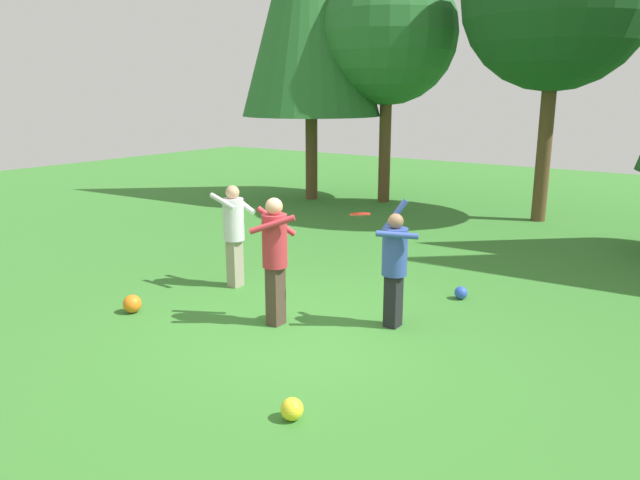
% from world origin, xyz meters
% --- Properties ---
extents(ground_plane, '(40.00, 40.00, 0.00)m').
position_xyz_m(ground_plane, '(0.00, 0.00, 0.00)').
color(ground_plane, '#387A2D').
extents(person_thrower, '(0.65, 0.66, 1.74)m').
position_xyz_m(person_thrower, '(0.85, 0.89, 0.94)').
color(person_thrower, black).
rests_on(person_thrower, ground_plane).
extents(person_catcher, '(0.74, 0.71, 1.77)m').
position_xyz_m(person_catcher, '(-0.51, 0.03, 1.05)').
color(person_catcher, '#4C382D').
rests_on(person_catcher, ground_plane).
extents(person_bystander, '(0.63, 0.55, 1.68)m').
position_xyz_m(person_bystander, '(-2.11, 0.95, 1.00)').
color(person_bystander, gray).
rests_on(person_bystander, ground_plane).
extents(frisbee, '(0.38, 0.38, 0.10)m').
position_xyz_m(frisbee, '(0.46, 0.63, 1.56)').
color(frisbee, red).
extents(ball_yellow, '(0.23, 0.23, 0.23)m').
position_xyz_m(ball_yellow, '(1.20, -1.82, 0.11)').
color(ball_yellow, yellow).
rests_on(ball_yellow, ground_plane).
extents(ball_orange, '(0.27, 0.27, 0.27)m').
position_xyz_m(ball_orange, '(-2.50, -0.82, 0.13)').
color(ball_orange, orange).
rests_on(ball_orange, ground_plane).
extents(ball_blue, '(0.20, 0.20, 0.20)m').
position_xyz_m(ball_blue, '(1.19, 2.48, 0.10)').
color(ball_blue, blue).
rests_on(ball_blue, ground_plane).
extents(tree_left, '(3.86, 3.86, 6.60)m').
position_xyz_m(tree_left, '(-3.95, 9.26, 4.65)').
color(tree_left, brown).
rests_on(tree_left, ground_plane).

